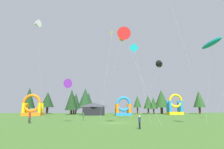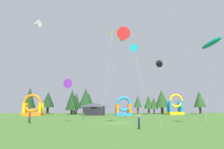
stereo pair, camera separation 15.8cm
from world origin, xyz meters
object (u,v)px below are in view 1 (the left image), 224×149
at_px(inflatable_yellow_castle, 32,108).
at_px(kite_red_delta, 123,35).
at_px(inflatable_red_slide, 175,107).
at_px(kite_cyan_diamond, 134,49).
at_px(inflatable_orange_dome, 123,109).
at_px(kite_purple_delta, 66,83).
at_px(kite_white_delta, 36,24).
at_px(person_left_edge, 140,121).
at_px(person_midfield, 30,117).
at_px(festival_tent, 94,109).
at_px(person_near_camera, 83,116).
at_px(kite_orange_delta, 123,37).
at_px(kite_black_delta, 160,63).
at_px(kite_yellow_diamond, 112,34).
at_px(kite_teal_parafoil, 211,43).

bearing_deg(inflatable_yellow_castle, kite_red_delta, -57.27).
height_order(inflatable_red_slide, inflatable_yellow_castle, inflatable_red_slide).
relative_size(kite_cyan_diamond, inflatable_orange_dome, 2.47).
relative_size(kite_purple_delta, kite_white_delta, 0.34).
height_order(person_left_edge, person_midfield, person_midfield).
bearing_deg(festival_tent, inflatable_red_slide, 7.97).
xyz_separation_m(kite_cyan_diamond, festival_tent, (-8.29, 27.95, -11.82)).
xyz_separation_m(kite_cyan_diamond, inflatable_orange_dome, (0.96, 25.25, -11.67)).
height_order(person_near_camera, inflatable_orange_dome, inflatable_orange_dome).
bearing_deg(inflatable_yellow_castle, person_midfield, -72.73).
height_order(kite_purple_delta, person_midfield, kite_purple_delta).
height_order(kite_cyan_diamond, inflatable_yellow_castle, kite_cyan_diamond).
distance_m(person_midfield, inflatable_red_slide, 51.99).
bearing_deg(kite_orange_delta, inflatable_red_slide, 24.78).
bearing_deg(kite_black_delta, kite_orange_delta, 173.97).
bearing_deg(kite_red_delta, person_near_camera, 116.19).
relative_size(kite_white_delta, inflatable_yellow_castle, 3.23).
bearing_deg(person_midfield, kite_cyan_diamond, 1.60).
bearing_deg(inflatable_orange_dome, person_near_camera, -114.99).
bearing_deg(kite_white_delta, kite_yellow_diamond, 16.14).
height_order(person_midfield, inflatable_orange_dome, inflatable_orange_dome).
xyz_separation_m(kite_purple_delta, inflatable_yellow_castle, (-14.92, 30.20, -4.09)).
relative_size(kite_orange_delta, kite_cyan_diamond, 1.76).
relative_size(kite_yellow_diamond, inflatable_orange_dome, 3.61).
bearing_deg(kite_red_delta, inflatable_yellow_castle, 122.73).
bearing_deg(inflatable_yellow_castle, inflatable_orange_dome, -2.65).
bearing_deg(kite_black_delta, person_near_camera, -138.54).
height_order(kite_orange_delta, festival_tent, kite_orange_delta).
xyz_separation_m(kite_teal_parafoil, kite_red_delta, (-12.22, 0.96, 1.28)).
relative_size(person_midfield, inflatable_orange_dome, 0.30).
bearing_deg(festival_tent, kite_white_delta, -118.07).
bearing_deg(kite_orange_delta, kite_cyan_diamond, -91.76).
height_order(kite_teal_parafoil, person_near_camera, kite_teal_parafoil).
xyz_separation_m(kite_white_delta, person_near_camera, (10.85, -2.58, -19.58)).
bearing_deg(inflatable_red_slide, kite_cyan_diamond, -122.25).
xyz_separation_m(kite_purple_delta, kite_orange_delta, (12.95, 26.61, 18.12)).
height_order(kite_black_delta, kite_cyan_diamond, kite_black_delta).
xyz_separation_m(kite_teal_parafoil, inflatable_orange_dome, (-7.84, 36.59, -9.18)).
relative_size(kite_black_delta, inflatable_red_slide, 2.39).
distance_m(kite_black_delta, festival_tent, 25.60).
bearing_deg(person_near_camera, kite_white_delta, -12.32).
bearing_deg(inflatable_yellow_castle, kite_cyan_diamond, -44.36).
height_order(kite_cyan_diamond, festival_tent, kite_cyan_diamond).
bearing_deg(kite_orange_delta, kite_teal_parafoil, -76.71).
bearing_deg(inflatable_orange_dome, kite_cyan_diamond, -92.18).
relative_size(kite_yellow_diamond, festival_tent, 3.07).
xyz_separation_m(kite_teal_parafoil, kite_white_delta, (-29.35, 16.30, 9.17)).
distance_m(kite_white_delta, person_midfield, 21.41).
xyz_separation_m(kite_yellow_diamond, person_midfield, (-14.17, -13.43, -19.46)).
bearing_deg(kite_purple_delta, kite_white_delta, 133.97).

